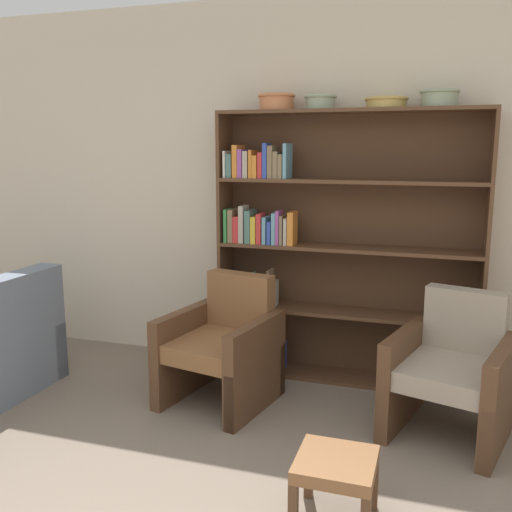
{
  "coord_description": "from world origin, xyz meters",
  "views": [
    {
      "loc": [
        0.87,
        -1.35,
        1.69
      ],
      "look_at": [
        -0.31,
        2.32,
        0.95
      ],
      "focal_mm": 40.0,
      "sensor_mm": 36.0,
      "label": 1
    }
  ],
  "objects_px": {
    "bookshelf": "(321,251)",
    "armchair_cushioned": "(452,372)",
    "bowl_sage": "(277,101)",
    "bowl_olive": "(320,101)",
    "bowl_cream": "(386,102)",
    "bowl_stoneware": "(439,97)",
    "armchair_leather": "(223,346)",
    "footstool": "(336,470)"
  },
  "relations": [
    {
      "from": "bowl_sage",
      "to": "bowl_cream",
      "type": "xyz_separation_m",
      "value": [
        0.76,
        0.0,
        -0.02
      ]
    },
    {
      "from": "bowl_sage",
      "to": "armchair_leather",
      "type": "distance_m",
      "value": 1.74
    },
    {
      "from": "bookshelf",
      "to": "bowl_olive",
      "type": "xyz_separation_m",
      "value": [
        -0.02,
        -0.02,
        1.05
      ]
    },
    {
      "from": "bowl_stoneware",
      "to": "armchair_cushioned",
      "type": "bearing_deg",
      "value": -74.22
    },
    {
      "from": "armchair_cushioned",
      "to": "footstool",
      "type": "distance_m",
      "value": 1.18
    },
    {
      "from": "armchair_leather",
      "to": "bowl_sage",
      "type": "bearing_deg",
      "value": -96.09
    },
    {
      "from": "bowl_sage",
      "to": "bowl_olive",
      "type": "xyz_separation_m",
      "value": [
        0.31,
        0.0,
        -0.01
      ]
    },
    {
      "from": "bowl_cream",
      "to": "bowl_stoneware",
      "type": "distance_m",
      "value": 0.34
    },
    {
      "from": "bowl_olive",
      "to": "bowl_stoneware",
      "type": "relative_size",
      "value": 0.9
    },
    {
      "from": "footstool",
      "to": "armchair_leather",
      "type": "bearing_deg",
      "value": 131.76
    },
    {
      "from": "bowl_stoneware",
      "to": "armchair_leather",
      "type": "distance_m",
      "value": 2.16
    },
    {
      "from": "bowl_sage",
      "to": "bowl_stoneware",
      "type": "distance_m",
      "value": 1.09
    },
    {
      "from": "bowl_cream",
      "to": "armchair_leather",
      "type": "relative_size",
      "value": 0.35
    },
    {
      "from": "bowl_stoneware",
      "to": "armchair_leather",
      "type": "xyz_separation_m",
      "value": [
        -1.28,
        -0.6,
        -1.63
      ]
    },
    {
      "from": "bowl_sage",
      "to": "bowl_cream",
      "type": "bearing_deg",
      "value": 0.0
    },
    {
      "from": "bowl_sage",
      "to": "bowl_olive",
      "type": "height_order",
      "value": "bowl_sage"
    },
    {
      "from": "bowl_olive",
      "to": "armchair_cushioned",
      "type": "bearing_deg",
      "value": -32.26
    },
    {
      "from": "bookshelf",
      "to": "armchair_leather",
      "type": "height_order",
      "value": "bookshelf"
    },
    {
      "from": "bowl_cream",
      "to": "bowl_stoneware",
      "type": "relative_size",
      "value": 1.14
    },
    {
      "from": "bowl_cream",
      "to": "armchair_cushioned",
      "type": "relative_size",
      "value": 0.35
    },
    {
      "from": "footstool",
      "to": "bookshelf",
      "type": "bearing_deg",
      "value": 104.06
    },
    {
      "from": "bowl_olive",
      "to": "bowl_cream",
      "type": "relative_size",
      "value": 0.79
    },
    {
      "from": "bowl_cream",
      "to": "footstool",
      "type": "distance_m",
      "value": 2.39
    },
    {
      "from": "armchair_cushioned",
      "to": "footstool",
      "type": "height_order",
      "value": "armchair_cushioned"
    },
    {
      "from": "bowl_sage",
      "to": "bowl_stoneware",
      "type": "relative_size",
      "value": 1.05
    },
    {
      "from": "armchair_leather",
      "to": "armchair_cushioned",
      "type": "relative_size",
      "value": 1.0
    },
    {
      "from": "bowl_olive",
      "to": "bowl_stoneware",
      "type": "xyz_separation_m",
      "value": [
        0.78,
        0.0,
        0.01
      ]
    },
    {
      "from": "armchair_cushioned",
      "to": "bowl_cream",
      "type": "bearing_deg",
      "value": -33.97
    },
    {
      "from": "bowl_sage",
      "to": "armchair_cushioned",
      "type": "distance_m",
      "value": 2.14
    },
    {
      "from": "bowl_stoneware",
      "to": "footstool",
      "type": "relative_size",
      "value": 0.72
    },
    {
      "from": "bookshelf",
      "to": "bowl_olive",
      "type": "relative_size",
      "value": 8.54
    },
    {
      "from": "bowl_olive",
      "to": "armchair_leather",
      "type": "xyz_separation_m",
      "value": [
        -0.5,
        -0.6,
        -1.62
      ]
    },
    {
      "from": "bowl_olive",
      "to": "armchair_leather",
      "type": "height_order",
      "value": "bowl_olive"
    },
    {
      "from": "bookshelf",
      "to": "bowl_olive",
      "type": "bearing_deg",
      "value": -143.48
    },
    {
      "from": "armchair_cushioned",
      "to": "armchair_leather",
      "type": "bearing_deg",
      "value": 15.88
    },
    {
      "from": "bookshelf",
      "to": "armchair_leather",
      "type": "relative_size",
      "value": 2.33
    },
    {
      "from": "bookshelf",
      "to": "armchair_leather",
      "type": "distance_m",
      "value": 0.99
    },
    {
      "from": "footstool",
      "to": "bowl_stoneware",
      "type": "bearing_deg",
      "value": 78.58
    },
    {
      "from": "bookshelf",
      "to": "armchair_leather",
      "type": "xyz_separation_m",
      "value": [
        -0.53,
        -0.62,
        -0.57
      ]
    },
    {
      "from": "bowl_olive",
      "to": "footstool",
      "type": "bearing_deg",
      "value": -75.01
    },
    {
      "from": "bowl_cream",
      "to": "armchair_leather",
      "type": "distance_m",
      "value": 1.96
    },
    {
      "from": "bookshelf",
      "to": "armchair_cushioned",
      "type": "relative_size",
      "value": 2.33
    }
  ]
}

